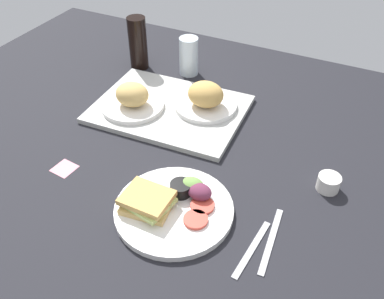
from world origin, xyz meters
The scene contains 11 objects.
ground_plane centered at (0.00, 0.00, -1.50)cm, with size 190.00×150.00×3.00cm, color black.
serving_tray centered at (-14.53, 20.82, 0.80)cm, with size 45.00×33.00×1.60cm, color #B2B2AD.
bread_plate_near centered at (-24.29, 15.65, 4.63)cm, with size 19.24×19.24×8.42cm.
bread_plate_far centered at (-4.34, 25.29, 4.96)cm, with size 19.21×19.21×8.88cm.
plate_with_salad centered at (5.52, -14.67, 1.73)cm, with size 27.87×27.87×5.40cm.
drinking_glass centered at (-19.58, 44.51, 6.60)cm, with size 6.50×6.50×13.21cm, color silver.
soda_bottle centered at (-37.43, 40.75, 9.23)cm, with size 6.40×6.40×18.46cm, color black.
espresso_cup centered at (36.71, 8.45, 2.00)cm, with size 5.60×5.60×4.00cm, color silver.
fork centered at (26.19, -17.09, 0.25)cm, with size 17.00×1.40×0.50cm, color #B7B7BC.
knife centered at (29.19, -13.09, 0.25)cm, with size 19.00×1.40×0.50cm, color #B7B7BC.
sticky_note centered at (-26.73, -14.42, 0.06)cm, with size 5.60×5.60×0.12cm, color pink.
Camera 1 is at (38.95, -72.41, 74.40)cm, focal length 39.25 mm.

